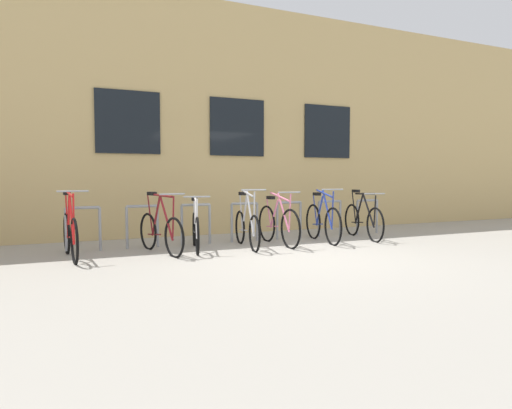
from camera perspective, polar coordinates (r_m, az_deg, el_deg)
name	(u,v)px	position (r m, az deg, el deg)	size (l,w,h in m)	color
ground_plane	(308,256)	(7.24, 6.74, -6.66)	(42.00, 42.00, 0.00)	#9E998E
storefront_building	(203,131)	(12.64, -6.92, 9.49)	(28.00, 5.44, 5.19)	tan
bike_rack	(245,218)	(8.72, -1.50, -1.71)	(6.60, 0.05, 0.79)	gray
bicycle_pink	(278,224)	(8.33, 2.88, -2.57)	(0.44, 1.75, 1.05)	black
bicycle_black	(363,220)	(9.44, 13.77, -1.97)	(0.50, 1.77, 1.04)	black
bicycle_maroon	(160,231)	(7.58, -12.37, -3.37)	(0.55, 1.65, 1.05)	black
bicycle_red	(70,234)	(7.51, -23.07, -3.51)	(0.44, 1.71, 1.11)	black
bicycle_silver	(247,227)	(8.01, -1.21, -2.92)	(0.44, 1.67, 1.10)	black
bicycle_white	(196,229)	(7.83, -7.88, -3.21)	(0.52, 1.64, 0.99)	black
bicycle_blue	(323,222)	(8.81, 8.68, -2.24)	(0.44, 1.70, 1.09)	black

